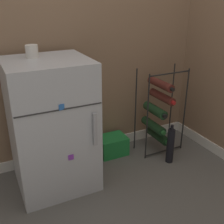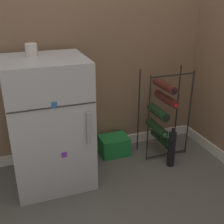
% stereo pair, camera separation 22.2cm
% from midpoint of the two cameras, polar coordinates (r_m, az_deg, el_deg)
% --- Properties ---
extents(ground_plane, '(14.00, 14.00, 0.00)m').
position_cam_midpoint_polar(ground_plane, '(2.14, 6.35, -16.12)').
color(ground_plane, '#56544F').
extents(wall_back, '(6.88, 0.07, 2.50)m').
position_cam_midpoint_polar(wall_back, '(2.32, -0.39, 20.39)').
color(wall_back, '#84664C').
rests_on(wall_back, ground_plane).
extents(mini_fridge, '(0.56, 0.55, 0.95)m').
position_cam_midpoint_polar(mini_fridge, '(2.07, -9.53, -2.25)').
color(mini_fridge, '#B7BABF').
rests_on(mini_fridge, ground_plane).
extents(wine_rack, '(0.41, 0.33, 0.77)m').
position_cam_midpoint_polar(wine_rack, '(2.49, 12.53, -0.51)').
color(wine_rack, black).
rests_on(wine_rack, ground_plane).
extents(soda_box, '(0.25, 0.20, 0.17)m').
position_cam_midpoint_polar(soda_box, '(2.54, 2.94, -6.83)').
color(soda_box, '#1E7F38').
rests_on(soda_box, ground_plane).
extents(fridge_top_cup, '(0.08, 0.08, 0.08)m').
position_cam_midpoint_polar(fridge_top_cup, '(1.98, -12.96, 12.19)').
color(fridge_top_cup, silver).
rests_on(fridge_top_cup, mini_fridge).
extents(loose_bottle_floor, '(0.06, 0.06, 0.35)m').
position_cam_midpoint_polar(loose_bottle_floor, '(2.41, 14.63, -7.31)').
color(loose_bottle_floor, black).
rests_on(loose_bottle_floor, ground_plane).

